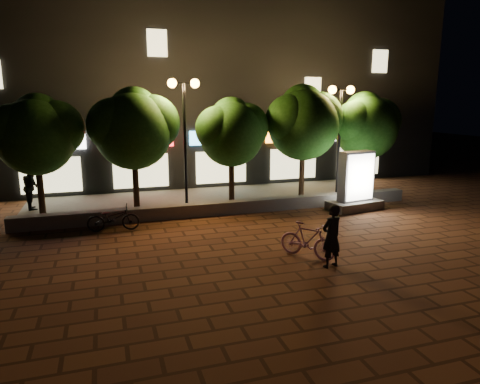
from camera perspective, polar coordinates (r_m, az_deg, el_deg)
name	(u,v)px	position (r m, az deg, el deg)	size (l,w,h in m)	color
ground	(265,245)	(13.52, 3.39, -7.07)	(80.00, 80.00, 0.00)	brown
retaining_wall	(230,207)	(17.08, -1.39, -2.07)	(16.00, 0.45, 0.50)	slate
sidewalk	(214,199)	(19.48, -3.44, -0.95)	(16.00, 5.00, 0.08)	slate
building_block	(185,90)	(25.33, -7.31, 13.30)	(28.00, 8.12, 11.30)	black
tree_far_left	(37,132)	(17.57, -25.42, 7.23)	(3.36, 2.80, 4.63)	#301E12
tree_left	(134,126)	(17.44, -13.89, 8.51)	(3.60, 3.00, 4.89)	#301E12
tree_mid	(232,130)	(18.16, -1.06, 8.27)	(3.24, 2.70, 4.50)	#301E12
tree_right	(304,120)	(19.34, 8.50, 9.41)	(3.72, 3.10, 5.07)	#301E12
tree_far_right	(366,124)	(20.95, 16.46, 8.71)	(3.48, 2.90, 4.76)	#301E12
street_lamp_left	(184,111)	(17.39, -7.42, 10.67)	(1.26, 0.36, 5.18)	black
street_lamp_right	(340,113)	(19.88, 13.20, 10.24)	(1.26, 0.36, 4.98)	black
ad_kiosk	(355,186)	(18.19, 15.10, 0.73)	(2.39, 1.47, 2.42)	slate
scooter_pink	(308,240)	(12.48, 8.97, -6.36)	(0.48, 1.71, 1.03)	#BB79A8
rider	(332,236)	(11.81, 12.07, -5.75)	(0.63, 0.42, 1.74)	black
scooter_parked	(113,218)	(15.42, -16.50, -3.34)	(0.61, 1.75, 0.92)	black
pedestrian	(32,187)	(19.28, -25.91, 0.64)	(0.90, 0.70, 1.85)	black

